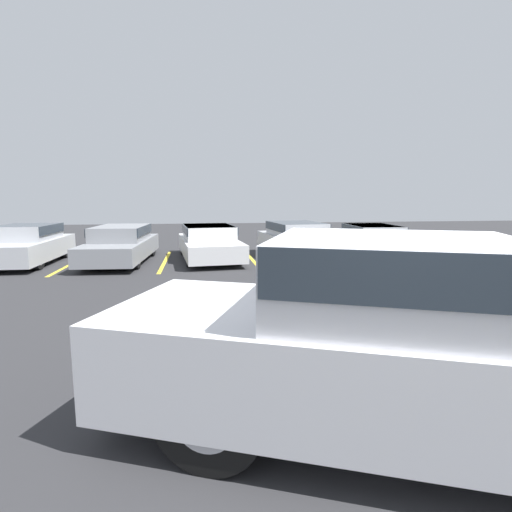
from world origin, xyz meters
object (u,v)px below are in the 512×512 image
object	(u,v)px
parked_sedan_c	(209,241)
parked_sedan_d	(297,239)
parked_sedan_b	(121,243)
pickup_truck	(425,344)
parked_sedan_a	(28,243)
parked_sedan_e	(373,239)

from	to	relation	value
parked_sedan_c	parked_sedan_d	xyz separation A→B (m)	(3.10, -0.25, 0.04)
parked_sedan_b	parked_sedan_c	size ratio (longest dim) A/B	0.98
pickup_truck	parked_sedan_c	distance (m)	11.05
parked_sedan_c	parked_sedan_a	bearing A→B (deg)	-94.91
parked_sedan_b	parked_sedan_c	xyz separation A→B (m)	(2.93, 0.22, -0.02)
pickup_truck	parked_sedan_e	world-z (taller)	pickup_truck
pickup_truck	parked_sedan_b	distance (m)	11.63
pickup_truck	parked_sedan_e	xyz separation A→B (m)	(4.44, 10.89, -0.29)
parked_sedan_b	parked_sedan_e	world-z (taller)	parked_sedan_b
parked_sedan_d	parked_sedan_b	bearing A→B (deg)	-95.38
parked_sedan_d	parked_sedan_c	bearing A→B (deg)	-99.72
parked_sedan_a	parked_sedan_e	world-z (taller)	parked_sedan_a
parked_sedan_b	parked_sedan_e	xyz separation A→B (m)	(8.98, 0.18, -0.03)
pickup_truck	parked_sedan_c	bearing A→B (deg)	120.49
parked_sedan_a	parked_sedan_d	xyz separation A→B (m)	(9.01, -0.14, 0.01)
parked_sedan_b	parked_sedan_d	size ratio (longest dim) A/B	0.99
parked_sedan_a	parked_sedan_c	world-z (taller)	parked_sedan_a
parked_sedan_b	parked_sedan_e	distance (m)	8.98
parked_sedan_a	parked_sedan_b	bearing A→B (deg)	88.35
parked_sedan_a	parked_sedan_d	size ratio (longest dim) A/B	0.88
pickup_truck	parked_sedan_a	world-z (taller)	pickup_truck
parked_sedan_b	pickup_truck	bearing A→B (deg)	26.39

